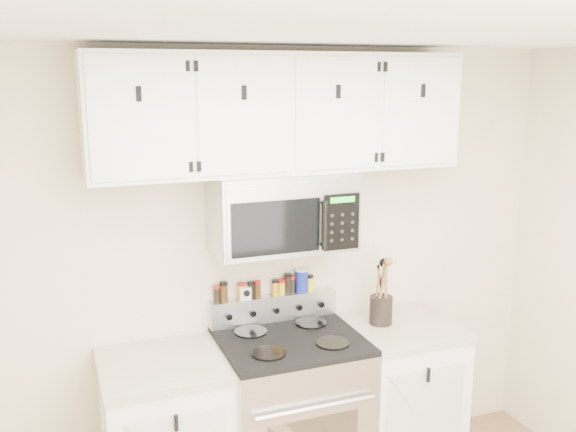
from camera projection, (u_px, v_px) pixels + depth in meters
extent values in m
cube|color=beige|center=(271.00, 269.00, 3.70)|extent=(3.50, 0.01, 2.50)
cube|color=white|center=(469.00, 23.00, 1.83)|extent=(3.50, 3.50, 0.01)
cube|color=#B7B7BA|center=(291.00, 420.00, 3.58)|extent=(0.76, 0.65, 0.92)
cube|color=black|center=(291.00, 341.00, 3.48)|extent=(0.76, 0.65, 0.03)
cube|color=#B7B7BA|center=(273.00, 307.00, 3.72)|extent=(0.76, 0.08, 0.15)
cylinder|color=black|center=(269.00, 353.00, 3.27)|extent=(0.18, 0.18, 0.01)
cylinder|color=black|center=(333.00, 343.00, 3.40)|extent=(0.18, 0.18, 0.01)
cylinder|color=black|center=(251.00, 332.00, 3.55)|extent=(0.18, 0.18, 0.01)
cylinder|color=black|center=(311.00, 323.00, 3.67)|extent=(0.18, 0.18, 0.01)
cube|color=#B8A48C|center=(163.00, 365.00, 3.27)|extent=(0.64, 0.62, 0.04)
cube|color=white|center=(397.00, 399.00, 3.84)|extent=(0.62, 0.60, 0.88)
cube|color=#B8A48C|center=(399.00, 328.00, 3.74)|extent=(0.64, 0.62, 0.04)
cube|color=#9E9EA3|center=(282.00, 211.00, 3.45)|extent=(0.76, 0.38, 0.42)
cube|color=#B7B7BA|center=(295.00, 185.00, 3.23)|extent=(0.73, 0.01, 0.08)
cube|color=black|center=(276.00, 228.00, 3.24)|extent=(0.47, 0.01, 0.28)
cube|color=black|center=(342.00, 222.00, 3.37)|extent=(0.20, 0.01, 0.30)
cylinder|color=black|center=(325.00, 225.00, 3.29)|extent=(0.03, 0.03, 0.26)
cube|color=white|center=(280.00, 113.00, 3.36)|extent=(2.00, 0.33, 0.62)
cube|color=white|center=(140.00, 118.00, 2.94)|extent=(0.46, 0.01, 0.57)
cube|color=black|center=(139.00, 94.00, 2.91)|extent=(0.02, 0.01, 0.07)
cube|color=white|center=(244.00, 116.00, 3.11)|extent=(0.46, 0.01, 0.57)
cube|color=black|center=(244.00, 93.00, 3.08)|extent=(0.03, 0.01, 0.07)
cube|color=white|center=(337.00, 114.00, 3.29)|extent=(0.46, 0.01, 0.57)
cube|color=black|center=(338.00, 92.00, 3.25)|extent=(0.03, 0.01, 0.07)
cube|color=white|center=(421.00, 112.00, 3.46)|extent=(0.46, 0.01, 0.57)
cube|color=black|center=(423.00, 91.00, 3.43)|extent=(0.02, 0.01, 0.07)
cylinder|color=black|center=(381.00, 310.00, 3.74)|extent=(0.13, 0.13, 0.17)
cylinder|color=brown|center=(382.00, 289.00, 3.71)|extent=(0.02, 0.02, 0.31)
cylinder|color=brown|center=(386.00, 288.00, 3.70)|extent=(0.02, 0.02, 0.33)
cylinder|color=brown|center=(377.00, 291.00, 3.71)|extent=(0.02, 0.02, 0.29)
cylinder|color=black|center=(381.00, 289.00, 3.73)|extent=(0.02, 0.02, 0.30)
cylinder|color=brown|center=(382.00, 290.00, 3.68)|extent=(0.02, 0.02, 0.32)
cube|color=white|center=(245.00, 293.00, 3.63)|extent=(0.07, 0.06, 0.07)
cylinder|color=navy|center=(302.00, 281.00, 3.75)|extent=(0.07, 0.07, 0.13)
cylinder|color=white|center=(302.00, 270.00, 3.73)|extent=(0.08, 0.08, 0.01)
cylinder|color=black|center=(217.00, 295.00, 3.58)|extent=(0.04, 0.04, 0.08)
cylinder|color=#A51A0C|center=(217.00, 287.00, 3.56)|extent=(0.04, 0.04, 0.02)
cylinder|color=#3C260E|center=(224.00, 293.00, 3.59)|extent=(0.04, 0.04, 0.10)
cylinder|color=black|center=(224.00, 283.00, 3.58)|extent=(0.05, 0.05, 0.02)
cylinder|color=orange|center=(242.00, 292.00, 3.62)|extent=(0.04, 0.04, 0.08)
cylinder|color=#A50C18|center=(241.00, 284.00, 3.61)|extent=(0.04, 0.04, 0.02)
cylinder|color=black|center=(251.00, 291.00, 3.64)|extent=(0.04, 0.04, 0.08)
cylinder|color=black|center=(251.00, 283.00, 3.63)|extent=(0.04, 0.04, 0.02)
cylinder|color=#3F2A0F|center=(258.00, 290.00, 3.66)|extent=(0.04, 0.04, 0.08)
cylinder|color=#AB0D0D|center=(257.00, 282.00, 3.65)|extent=(0.04, 0.04, 0.02)
cylinder|color=#C78517|center=(275.00, 289.00, 3.70)|extent=(0.04, 0.04, 0.08)
cylinder|color=black|center=(275.00, 281.00, 3.69)|extent=(0.04, 0.04, 0.02)
cylinder|color=gold|center=(282.00, 288.00, 3.71)|extent=(0.04, 0.04, 0.07)
cylinder|color=#AE0D14|center=(282.00, 281.00, 3.70)|extent=(0.04, 0.04, 0.02)
cylinder|color=black|center=(288.00, 285.00, 3.72)|extent=(0.04, 0.04, 0.10)
cylinder|color=black|center=(288.00, 275.00, 3.71)|extent=(0.04, 0.04, 0.02)
cylinder|color=black|center=(292.00, 286.00, 3.73)|extent=(0.04, 0.04, 0.09)
cylinder|color=#A2160C|center=(292.00, 277.00, 3.72)|extent=(0.04, 0.04, 0.02)
cylinder|color=#39230D|center=(300.00, 285.00, 3.75)|extent=(0.04, 0.04, 0.08)
cylinder|color=black|center=(300.00, 278.00, 3.74)|extent=(0.04, 0.04, 0.02)
cylinder|color=yellow|center=(310.00, 284.00, 3.77)|extent=(0.04, 0.04, 0.08)
cylinder|color=black|center=(310.00, 276.00, 3.76)|extent=(0.04, 0.04, 0.02)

